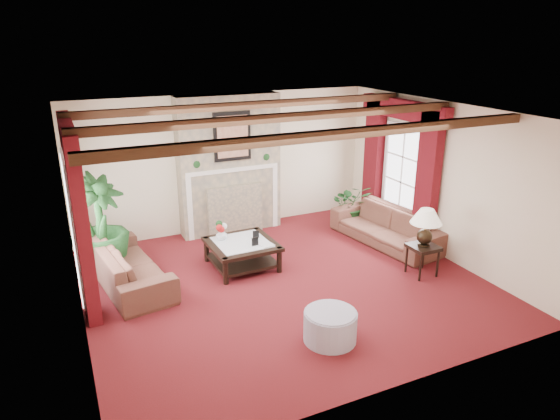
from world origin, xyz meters
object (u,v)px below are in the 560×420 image
sofa_right (386,221)px  potted_palm (101,245)px  coffee_table (242,254)px  ottoman (330,326)px  sofa_left (128,259)px  side_table (422,260)px

sofa_right → potted_palm: bearing=-109.9°
coffee_table → ottoman: bearing=-85.5°
sofa_left → potted_palm: (-0.32, 0.61, 0.04)m
sofa_left → potted_palm: potted_palm is taller
potted_palm → sofa_left: bearing=-62.2°
ottoman → sofa_left: bearing=128.0°
sofa_right → coffee_table: size_ratio=2.13×
sofa_left → side_table: size_ratio=4.35×
coffee_table → potted_palm: bearing=158.2°
potted_palm → ottoman: size_ratio=2.70×
potted_palm → ottoman: (2.43, -3.31, -0.27)m
sofa_left → coffee_table: size_ratio=2.08×
sofa_right → ottoman: 3.50m
sofa_left → side_table: (4.42, -1.70, -0.17)m
sofa_left → sofa_right: bearing=-102.6°
sofa_left → sofa_right: 4.70m
sofa_left → potted_palm: bearing=19.3°
sofa_right → ottoman: size_ratio=3.36×
coffee_table → ottoman: size_ratio=1.57×
side_table → sofa_left: bearing=159.0°
potted_palm → ottoman: 4.12m
sofa_right → potted_palm: 5.10m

